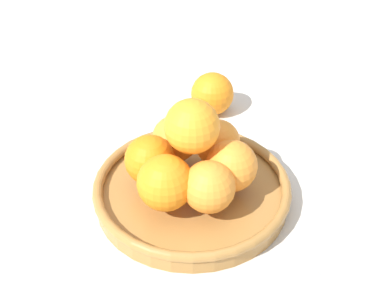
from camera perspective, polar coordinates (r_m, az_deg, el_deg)
The scene contains 4 objects.
ground_plane at distance 0.83m, azimuth 0.00°, elevation -5.85°, with size 4.00×4.00×0.00m, color beige.
fruit_bowl at distance 0.82m, azimuth 0.00°, elevation -4.93°, with size 0.30×0.30×0.04m.
orange_pile at distance 0.77m, azimuth -0.17°, elevation -1.10°, with size 0.19×0.20×0.14m.
stray_orange at distance 1.00m, azimuth 2.18°, elevation 5.38°, with size 0.08×0.08×0.08m, color orange.
Camera 1 is at (0.23, -0.57, 0.57)m, focal length 50.00 mm.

